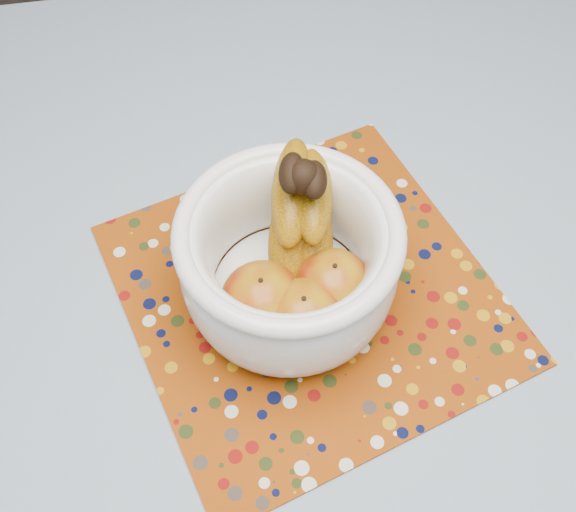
% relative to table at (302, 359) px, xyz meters
% --- Properties ---
extents(table, '(1.20, 1.20, 0.75)m').
position_rel_table_xyz_m(table, '(0.00, 0.00, 0.00)').
color(table, brown).
rests_on(table, ground).
extents(tablecloth, '(1.32, 1.32, 0.01)m').
position_rel_table_xyz_m(tablecloth, '(0.00, 0.00, 0.08)').
color(tablecloth, '#6584A9').
rests_on(tablecloth, table).
extents(placemat, '(0.50, 0.50, 0.00)m').
position_rel_table_xyz_m(placemat, '(0.01, 0.04, 0.09)').
color(placemat, '#7F3306').
rests_on(placemat, tablecloth).
extents(fruit_bowl, '(0.24, 0.25, 0.20)m').
position_rel_table_xyz_m(fruit_bowl, '(-0.00, 0.04, 0.18)').
color(fruit_bowl, white).
rests_on(fruit_bowl, placemat).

